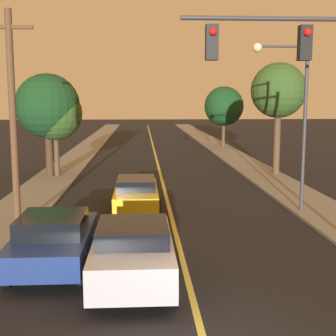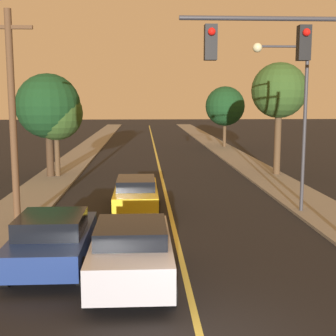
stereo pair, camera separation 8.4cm
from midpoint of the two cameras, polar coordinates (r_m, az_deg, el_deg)
road_surface at (r=44.26m, az=-1.59°, el=2.47°), size 9.84×80.00×0.01m
sidewalk_left at (r=44.53m, az=-9.56°, el=2.46°), size 2.50×80.00×0.12m
sidewalk_right at (r=44.83m, az=6.32°, el=2.57°), size 2.50×80.00×0.12m
car_near_lane_front at (r=11.79m, az=-4.27°, el=-10.02°), size 2.05×4.40×1.57m
car_near_lane_second at (r=19.46m, az=-3.78°, el=-2.95°), size 1.87×4.75×1.36m
car_outer_lane_front at (r=13.22m, az=-13.67°, el=-8.43°), size 2.07×4.32×1.50m
traffic_signal_mast at (r=13.19m, az=18.11°, el=9.73°), size 5.53×0.42×6.75m
streetlamp_right at (r=18.98m, az=14.94°, el=7.71°), size 2.21×0.36×6.58m
utility_pole_left at (r=16.88m, az=-18.29°, el=6.02°), size 1.60×0.24×7.41m
tree_left_near at (r=27.80m, az=-14.31°, el=7.28°), size 3.70×3.70×5.91m
tree_left_far at (r=27.74m, az=-13.43°, el=6.48°), size 3.10×3.10×5.19m
tree_right_near at (r=28.43m, az=13.49°, el=9.09°), size 3.24×3.24×6.57m
tree_right_far at (r=44.43m, az=7.02°, el=7.48°), size 3.68×3.68×5.64m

